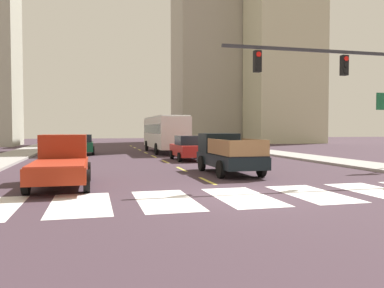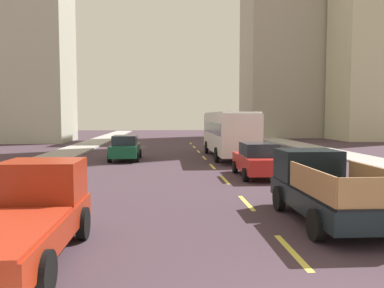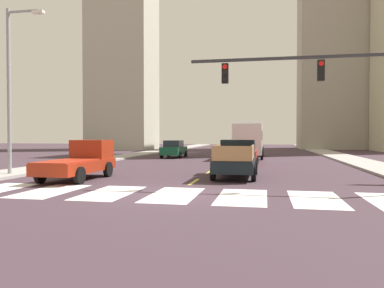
{
  "view_description": "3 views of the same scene",
  "coord_description": "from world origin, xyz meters",
  "px_view_note": "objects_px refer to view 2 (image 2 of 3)",
  "views": [
    {
      "loc": [
        -4.65,
        -11.79,
        2.21
      ],
      "look_at": [
        1.45,
        12.4,
        1.23
      ],
      "focal_mm": 36.61,
      "sensor_mm": 36.0,
      "label": 1
    },
    {
      "loc": [
        -2.85,
        -4.51,
        3.06
      ],
      "look_at": [
        -1.56,
        14.31,
        1.71
      ],
      "focal_mm": 36.84,
      "sensor_mm": 36.0,
      "label": 2
    },
    {
      "loc": [
        3.32,
        -13.53,
        2.2
      ],
      "look_at": [
        -0.89,
        8.07,
        1.7
      ],
      "focal_mm": 35.27,
      "sensor_mm": 36.0,
      "label": 3
    }
  ],
  "objects_px": {
    "pickup_stakebed": "(323,188)",
    "city_bus": "(228,131)",
    "sedan_near_right": "(125,148)",
    "sedan_far": "(258,160)",
    "pickup_dark": "(27,214)"
  },
  "relations": [
    {
      "from": "city_bus",
      "to": "pickup_stakebed",
      "type": "bearing_deg",
      "value": -87.89
    },
    {
      "from": "city_bus",
      "to": "sedan_near_right",
      "type": "height_order",
      "value": "city_bus"
    },
    {
      "from": "pickup_stakebed",
      "to": "sedan_near_right",
      "type": "relative_size",
      "value": 1.18
    },
    {
      "from": "city_bus",
      "to": "sedan_near_right",
      "type": "relative_size",
      "value": 2.45
    },
    {
      "from": "pickup_dark",
      "to": "sedan_far",
      "type": "height_order",
      "value": "pickup_dark"
    },
    {
      "from": "pickup_dark",
      "to": "sedan_near_right",
      "type": "relative_size",
      "value": 1.18
    },
    {
      "from": "pickup_stakebed",
      "to": "sedan_near_right",
      "type": "bearing_deg",
      "value": 113.71
    },
    {
      "from": "sedan_near_right",
      "to": "sedan_far",
      "type": "relative_size",
      "value": 1.0
    },
    {
      "from": "sedan_near_right",
      "to": "pickup_stakebed",
      "type": "bearing_deg",
      "value": -62.53
    },
    {
      "from": "pickup_stakebed",
      "to": "city_bus",
      "type": "xyz_separation_m",
      "value": [
        -0.03,
        17.31,
        1.02
      ]
    },
    {
      "from": "sedan_far",
      "to": "pickup_dark",
      "type": "bearing_deg",
      "value": -127.32
    },
    {
      "from": "city_bus",
      "to": "sedan_near_right",
      "type": "xyz_separation_m",
      "value": [
        -7.36,
        -1.23,
        -1.09
      ]
    },
    {
      "from": "sedan_far",
      "to": "city_bus",
      "type": "bearing_deg",
      "value": 88.57
    },
    {
      "from": "pickup_dark",
      "to": "sedan_far",
      "type": "xyz_separation_m",
      "value": [
        7.65,
        10.61,
        -0.06
      ]
    },
    {
      "from": "pickup_stakebed",
      "to": "pickup_dark",
      "type": "relative_size",
      "value": 1.0
    }
  ]
}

